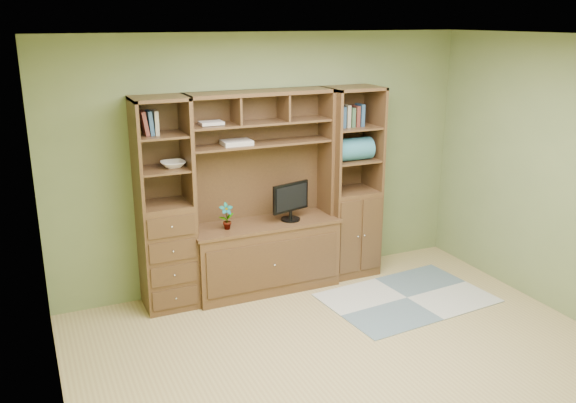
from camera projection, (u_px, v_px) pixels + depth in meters
name	position (u px, v px, depth m)	size (l,w,h in m)	color
room	(368.00, 216.00, 4.57)	(4.60, 4.10, 2.64)	tan
center_hutch	(264.00, 195.00, 6.11)	(1.54, 0.53, 2.05)	#4D311B
left_tower	(165.00, 206.00, 5.75)	(0.50, 0.45, 2.05)	#4D311B
right_tower	(351.00, 183.00, 6.55)	(0.55, 0.45, 2.05)	#4D311B
rug	(407.00, 298.00, 6.17)	(1.61, 1.08, 0.01)	gray
monitor	(291.00, 195.00, 6.19)	(0.45, 0.20, 0.54)	black
orchid	(227.00, 216.00, 5.96)	(0.14, 0.10, 0.27)	#B7503E
magazines	(236.00, 142.00, 5.93)	(0.29, 0.21, 0.04)	#BAAC9E
bowl	(173.00, 164.00, 5.68)	(0.23, 0.23, 0.06)	white
blanket_teal	(353.00, 149.00, 6.38)	(0.41, 0.23, 0.23)	#2D6878
blanket_red	(355.00, 148.00, 6.54)	(0.36, 0.20, 0.20)	brown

